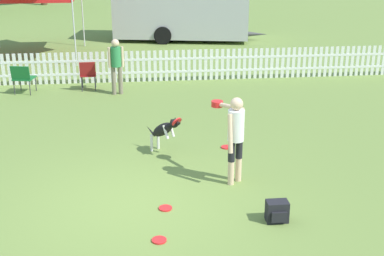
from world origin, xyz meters
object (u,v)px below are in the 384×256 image
frisbee_midfield (165,208)px  equipment_trailer (182,7)px  frisbee_near_handler (226,147)px  folding_chair_blue_left (88,73)px  frisbee_near_dog (159,240)px  leaping_dog (164,129)px  backpack_on_grass (277,212)px  handler_person (234,130)px  spectator_standing (116,62)px  folding_chair_center (23,77)px

frisbee_midfield → equipment_trailer: equipment_trailer is taller
frisbee_near_handler → folding_chair_blue_left: 5.50m
frisbee_near_handler → frisbee_near_dog: 3.67m
leaping_dog → frisbee_near_handler: size_ratio=4.01×
folding_chair_blue_left → backpack_on_grass: bearing=111.9°
frisbee_near_dog → folding_chair_blue_left: 8.03m
equipment_trailer → folding_chair_blue_left: bearing=-104.0°
handler_person → frisbee_midfield: bearing=176.0°
handler_person → spectator_standing: (-2.15, 5.62, -0.08)m
folding_chair_blue_left → spectator_standing: spectator_standing is taller
leaping_dog → folding_chair_center: size_ratio=1.07×
frisbee_near_handler → frisbee_midfield: 2.78m
handler_person → equipment_trailer: equipment_trailer is taller
spectator_standing → equipment_trailer: size_ratio=0.24×
handler_person → backpack_on_grass: bearing=-112.7°
backpack_on_grass → folding_chair_blue_left: size_ratio=0.40×
folding_chair_center → frisbee_midfield: bearing=128.0°
backpack_on_grass → folding_chair_blue_left: folding_chair_blue_left is taller
handler_person → frisbee_midfield: 1.79m
frisbee_near_dog → frisbee_midfield: (0.14, 0.93, 0.00)m
spectator_standing → leaping_dog: bearing=94.6°
frisbee_midfield → spectator_standing: 6.62m
frisbee_near_dog → folding_chair_blue_left: (-1.56, 7.87, 0.48)m
spectator_standing → equipment_trailer: equipment_trailer is taller
backpack_on_grass → equipment_trailer: 14.64m
folding_chair_center → equipment_trailer: (4.93, 7.26, 0.83)m
backpack_on_grass → folding_chair_blue_left: bearing=114.2°
leaping_dog → equipment_trailer: equipment_trailer is taller
handler_person → frisbee_near_dog: size_ratio=7.29×
equipment_trailer → handler_person: bearing=-80.8°
folding_chair_blue_left → folding_chair_center: folding_chair_blue_left is taller
handler_person → spectator_standing: 6.02m
handler_person → frisbee_midfield: (-1.24, -0.87, -0.96)m
equipment_trailer → leaping_dog: bearing=-86.3°
frisbee_near_dog → spectator_standing: bearing=95.9°
frisbee_near_handler → handler_person: bearing=-95.3°
frisbee_midfield → folding_chair_blue_left: folding_chair_blue_left is taller
folding_chair_center → frisbee_near_handler: bearing=148.9°
folding_chair_center → leaping_dog: bearing=139.1°
folding_chair_center → equipment_trailer: 8.82m
folding_chair_center → equipment_trailer: equipment_trailer is taller
frisbee_near_dog → folding_chair_center: bearing=113.0°
frisbee_midfield → folding_chair_center: 7.61m
leaping_dog → spectator_standing: bearing=-115.5°
handler_person → folding_chair_center: handler_person is taller
backpack_on_grass → equipment_trailer: size_ratio=0.05×
leaping_dog → frisbee_near_handler: leaping_dog is taller
leaping_dog → backpack_on_grass: 3.21m
frisbee_midfield → backpack_on_grass: bearing=-18.5°
spectator_standing → handler_person: bearing=102.0°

